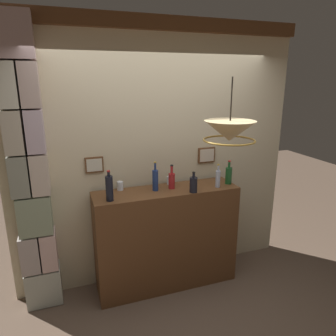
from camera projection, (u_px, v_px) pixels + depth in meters
ground_plane at (196, 335)px, 2.84m from camera, size 12.00×12.00×0.00m
panelled_rear_partition at (158, 149)px, 3.42m from camera, size 3.17×0.15×2.85m
stone_pillar at (30, 174)px, 2.92m from camera, size 0.34×0.31×2.78m
bar_shelf_unit at (166, 238)px, 3.42m from camera, size 1.53×0.42×1.13m
liquor_bottle_vermouth at (218, 178)px, 3.32m from camera, size 0.05×0.05×0.25m
liquor_bottle_rye at (172, 180)px, 3.28m from camera, size 0.07×0.07×0.26m
liquor_bottle_whiskey at (109, 188)px, 2.94m from camera, size 0.07×0.07×0.30m
liquor_bottle_vodka at (193, 184)px, 3.17m from camera, size 0.08×0.08×0.22m
liquor_bottle_brandy at (155, 180)px, 3.22m from camera, size 0.06×0.06×0.31m
liquor_bottle_port at (229, 175)px, 3.43m from camera, size 0.07×0.07×0.26m
glass_tumbler_rocks at (120, 186)px, 3.25m from camera, size 0.06×0.06×0.09m
glass_tumbler_highball at (170, 181)px, 3.42m from camera, size 0.07×0.07×0.09m
pendant_lamp at (230, 132)px, 2.57m from camera, size 0.44×0.44×0.52m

